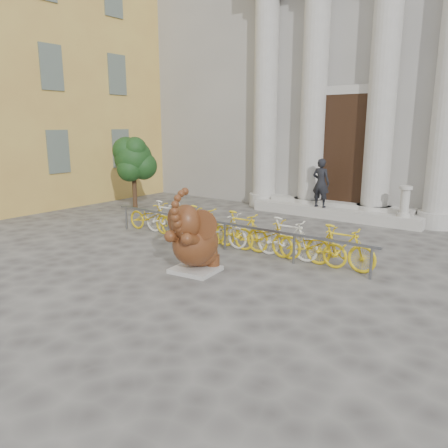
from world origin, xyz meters
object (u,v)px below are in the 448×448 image
Objects in this scene: tree at (133,159)px; bike_rack at (230,229)px; pedestrian at (321,183)px; elephant_statue at (194,242)px.

bike_rack is at bearing -19.28° from tree.
tree is 6.91m from pedestrian.
pedestrian is (0.25, 5.04, 0.71)m from bike_rack.
tree reaches higher than bike_rack.
tree is (-6.50, 4.18, 1.23)m from elephant_statue.
elephant_statue is at bearing -75.35° from bike_rack.
tree is 1.62× the size of pedestrian.
tree is at bearing 160.72° from bike_rack.
elephant_statue is 2.18m from bike_rack.
tree reaches higher than elephant_statue.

